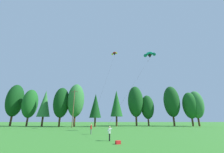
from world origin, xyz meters
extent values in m
cylinder|color=#472D19|center=(-35.09, 53.56, 1.92)|extent=(0.68, 0.68, 3.85)
ellipsoid|color=#0F3D14|center=(-35.09, 53.56, 9.33)|extent=(5.95, 5.95, 12.05)
cylinder|color=#472D19|center=(-28.27, 52.08, 1.64)|extent=(0.62, 0.62, 3.29)
ellipsoid|color=#19561E|center=(-28.27, 52.08, 7.97)|extent=(5.34, 5.34, 10.30)
cylinder|color=#472D19|center=(-22.25, 50.78, 1.62)|extent=(0.62, 0.62, 3.24)
cone|color=#2D7033|center=(-22.25, 50.78, 7.86)|extent=(4.34, 4.34, 9.23)
cylinder|color=#472D19|center=(-15.88, 49.54, 1.67)|extent=(0.63, 0.63, 3.33)
ellipsoid|color=#0F3D14|center=(-15.88, 49.54, 8.07)|extent=(5.39, 5.39, 10.43)
cylinder|color=#472D19|center=(-10.83, 49.56, 1.83)|extent=(0.66, 0.66, 3.66)
ellipsoid|color=#2D7033|center=(-10.83, 49.56, 8.88)|extent=(5.75, 5.75, 11.47)
cylinder|color=#472D19|center=(-3.79, 49.40, 1.44)|extent=(0.59, 0.59, 2.88)
cone|color=#0F3D14|center=(-3.79, 49.40, 6.99)|extent=(4.04, 4.04, 8.21)
cylinder|color=#472D19|center=(3.67, 52.32, 1.68)|extent=(0.63, 0.63, 3.36)
cone|color=#19561E|center=(3.67, 52.32, 8.13)|extent=(4.44, 4.44, 9.56)
cylinder|color=#472D19|center=(11.10, 54.18, 1.86)|extent=(0.66, 0.66, 3.72)
ellipsoid|color=#144719|center=(11.10, 54.18, 9.02)|extent=(5.81, 5.81, 11.66)
cylinder|color=#472D19|center=(15.63, 54.35, 1.42)|extent=(0.58, 0.58, 2.84)
ellipsoid|color=#144719|center=(15.63, 54.35, 6.88)|extent=(4.86, 4.86, 8.89)
cylinder|color=#472D19|center=(24.63, 53.04, 1.83)|extent=(0.66, 0.66, 3.66)
ellipsoid|color=#144719|center=(24.63, 53.04, 8.87)|extent=(5.74, 5.74, 11.47)
cylinder|color=#472D19|center=(30.66, 51.67, 1.51)|extent=(0.60, 0.60, 3.02)
ellipsoid|color=#19561E|center=(30.66, 51.67, 7.31)|extent=(5.05, 5.05, 9.44)
cylinder|color=#472D19|center=(32.93, 51.72, 1.57)|extent=(0.61, 0.61, 3.14)
ellipsoid|color=#2D7033|center=(32.93, 51.72, 7.60)|extent=(5.18, 5.18, 9.82)
cylinder|color=brown|center=(-10.09, 44.23, 5.74)|extent=(0.26, 0.26, 11.48)
cube|color=brown|center=(-10.09, 44.23, 10.88)|extent=(2.20, 0.14, 0.14)
cylinder|color=#4C4C51|center=(-1.81, 25.43, 0.42)|extent=(0.13, 0.13, 0.84)
cylinder|color=#4C4C51|center=(-1.81, 25.63, 0.42)|extent=(0.13, 0.13, 0.84)
cube|color=red|center=(-1.81, 25.53, 1.14)|extent=(0.24, 0.38, 0.60)
sphere|color=tan|center=(-1.81, 25.53, 1.58)|extent=(0.22, 0.22, 0.22)
cylinder|color=red|center=(-1.81, 25.29, 1.17)|extent=(0.20, 0.09, 0.57)
cylinder|color=red|center=(-1.81, 25.77, 1.17)|extent=(0.20, 0.09, 0.57)
cylinder|color=black|center=(1.50, 17.91, 0.42)|extent=(0.15, 0.15, 0.84)
cylinder|color=black|center=(1.47, 18.10, 0.42)|extent=(0.15, 0.15, 0.84)
cube|color=white|center=(1.48, 18.01, 1.14)|extent=(0.31, 0.42, 0.60)
sphere|color=tan|center=(1.48, 18.01, 1.58)|extent=(0.22, 0.22, 0.22)
cylinder|color=white|center=(1.53, 17.77, 1.30)|extent=(0.53, 0.18, 0.35)
cylinder|color=white|center=(1.44, 18.24, 1.30)|extent=(0.53, 0.18, 0.35)
ellipsoid|color=red|center=(2.64, 38.16, 21.68)|extent=(1.41, 1.30, 0.70)
ellipsoid|color=yellow|center=(3.25, 37.76, 21.47)|extent=(0.78, 0.88, 0.77)
ellipsoid|color=yellow|center=(2.03, 38.55, 21.47)|extent=(0.85, 0.84, 0.77)
cone|color=black|center=(2.68, 38.22, 21.23)|extent=(0.91, 0.91, 0.56)
cylinder|color=black|center=(0.35, 31.88, 11.07)|extent=(4.69, 12.70, 19.77)
ellipsoid|color=teal|center=(11.30, 31.43, 18.17)|extent=(2.01, 1.69, 1.01)
ellipsoid|color=#0F666B|center=(12.30, 31.05, 17.87)|extent=(1.02, 1.23, 1.13)
ellipsoid|color=#0F666B|center=(10.29, 31.81, 17.87)|extent=(1.20, 1.19, 1.13)
cone|color=black|center=(11.33, 31.53, 17.51)|extent=(1.24, 1.24, 0.83)
cylinder|color=black|center=(6.24, 24.73, 9.36)|extent=(10.21, 13.61, 15.48)
cube|color=red|center=(2.40, 15.79, 0.17)|extent=(0.62, 0.53, 0.34)
camera|label=1|loc=(1.67, -0.41, 2.57)|focal=22.47mm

